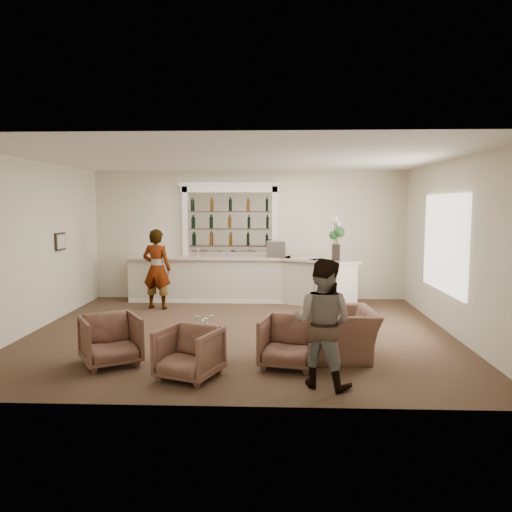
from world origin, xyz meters
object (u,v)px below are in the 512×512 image
at_px(armchair_left, 110,340).
at_px(armchair_far, 341,333).
at_px(guest, 323,323).
at_px(sommelier, 157,269).
at_px(bar_counter, 242,279).
at_px(flower_vase, 336,236).
at_px(cocktail_table, 205,345).
at_px(espresso_machine, 276,249).
at_px(armchair_center, 189,353).
at_px(armchair_right, 289,342).

bearing_deg(armchair_left, armchair_far, -23.04).
bearing_deg(guest, sommelier, -29.81).
distance_m(bar_counter, guest, 5.94).
relative_size(guest, flower_vase, 1.73).
distance_m(bar_counter, flower_vase, 2.60).
relative_size(cocktail_table, sommelier, 0.35).
bearing_deg(bar_counter, sommelier, -155.92).
distance_m(sommelier, flower_vase, 4.27).
relative_size(espresso_machine, flower_vase, 0.46).
distance_m(armchair_center, espresso_machine, 5.72).
distance_m(sommelier, armchair_right, 5.10).
bearing_deg(flower_vase, guest, -98.65).
height_order(cocktail_table, armchair_right, armchair_right).
height_order(armchair_center, armchair_right, armchair_right).
xyz_separation_m(cocktail_table, flower_vase, (2.52, 4.08, 1.46)).
height_order(sommelier, armchair_left, sommelier).
bearing_deg(guest, armchair_center, 18.42).
relative_size(armchair_center, armchair_right, 0.95).
relative_size(guest, espresso_machine, 3.80).
bearing_deg(armchair_far, guest, -22.39).
distance_m(armchair_center, armchair_right, 1.54).
xyz_separation_m(cocktail_table, armchair_left, (-1.42, -0.24, 0.14)).
xyz_separation_m(armchair_right, flower_vase, (1.20, 4.31, 1.32)).
distance_m(sommelier, guest, 5.96).
bearing_deg(sommelier, espresso_machine, -152.23).
height_order(armchair_center, flower_vase, flower_vase).
distance_m(sommelier, armchair_left, 4.15).
relative_size(sommelier, armchair_left, 2.22).
bearing_deg(sommelier, armchair_right, 137.12).
xyz_separation_m(armchair_far, flower_vase, (0.35, 3.78, 1.32)).
bearing_deg(armchair_right, cocktail_table, -176.33).
relative_size(cocktail_table, armchair_center, 0.82).
relative_size(guest, armchair_center, 2.18).
bearing_deg(armchair_center, cocktail_table, 104.07).
relative_size(armchair_center, flower_vase, 0.80).
xyz_separation_m(guest, espresso_machine, (-0.62, 5.72, 0.47)).
height_order(cocktail_table, espresso_machine, espresso_machine).
height_order(armchair_center, armchair_far, armchair_far).
bearing_deg(armchair_center, armchair_far, 47.58).
bearing_deg(armchair_right, armchair_left, -166.34).
distance_m(espresso_machine, flower_vase, 1.57).
bearing_deg(sommelier, guest, 135.94).
xyz_separation_m(cocktail_table, espresso_machine, (1.12, 4.71, 1.09)).
xyz_separation_m(armchair_center, armchair_right, (1.43, 0.57, 0.02)).
distance_m(bar_counter, espresso_machine, 1.15).
relative_size(sommelier, flower_vase, 1.87).
xyz_separation_m(sommelier, armchair_left, (0.26, -4.10, -0.56)).
bearing_deg(armchair_right, armchair_center, -144.89).
bearing_deg(armchair_left, armchair_right, -31.44).
bearing_deg(armchair_far, armchair_center, -68.58).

